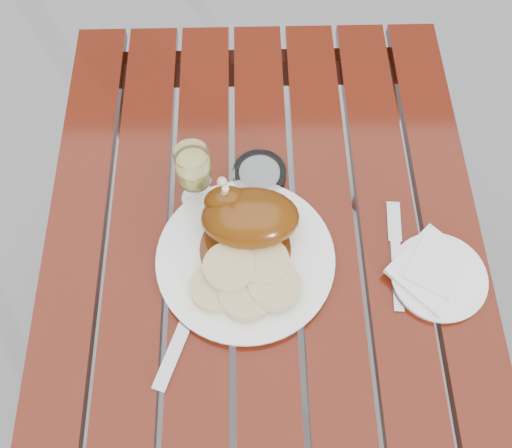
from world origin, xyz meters
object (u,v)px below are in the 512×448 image
(dinner_plate, at_px, (245,259))
(side_plate, at_px, (438,277))
(ashtray, at_px, (259,175))
(table, at_px, (263,334))
(wine_glass, at_px, (195,177))

(dinner_plate, bearing_deg, side_plate, -6.82)
(side_plate, bearing_deg, dinner_plate, 173.18)
(ashtray, bearing_deg, dinner_plate, -99.51)
(table, relative_size, ashtray, 11.74)
(dinner_plate, distance_m, side_plate, 0.34)
(wine_glass, bearing_deg, side_plate, -22.13)
(dinner_plate, relative_size, wine_glass, 2.10)
(table, relative_size, side_plate, 7.13)
(dinner_plate, distance_m, ashtray, 0.18)
(wine_glass, relative_size, side_plate, 0.89)
(table, height_order, dinner_plate, dinner_plate)
(table, xyz_separation_m, side_plate, (0.30, -0.02, 0.38))
(dinner_plate, xyz_separation_m, ashtray, (0.03, 0.17, 0.00))
(side_plate, bearing_deg, table, 176.78)
(wine_glass, height_order, side_plate, wine_glass)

